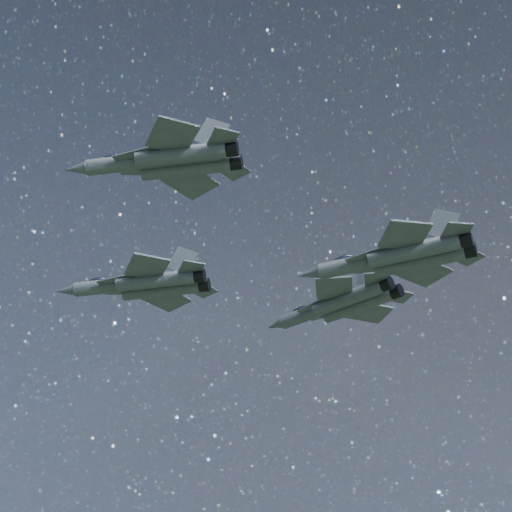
# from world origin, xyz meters

# --- Properties ---
(jet_lead) EXTENTS (19.26, 13.53, 4.86)m
(jet_lead) POSITION_xyz_m (-15.67, 7.18, 156.60)
(jet_lead) COLOR #384147
(jet_left) EXTENTS (18.37, 12.17, 4.68)m
(jet_left) POSITION_xyz_m (5.94, 13.39, 153.97)
(jet_left) COLOR #384147
(jet_right) EXTENTS (17.18, 12.01, 4.33)m
(jet_right) POSITION_xyz_m (-3.87, -15.29, 154.79)
(jet_right) COLOR #384147
(jet_slot) EXTENTS (19.15, 13.39, 4.82)m
(jet_slot) POSITION_xyz_m (14.09, 2.59, 152.25)
(jet_slot) COLOR #384147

